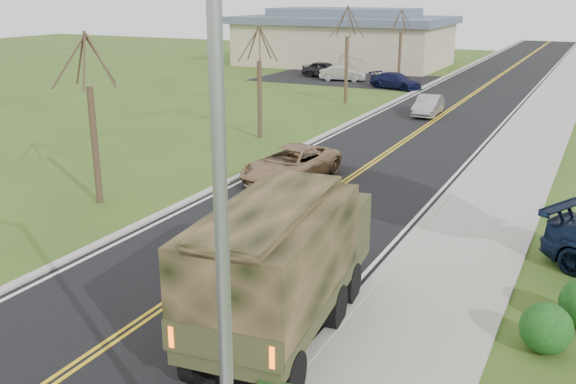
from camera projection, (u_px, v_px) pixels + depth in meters
The scene contains 16 objects.
road at pixel (468, 98), 45.87m from camera, with size 8.00×120.00×0.01m, color black.
curb_right at pixel (529, 101), 44.08m from camera, with size 0.30×120.00×0.12m, color #9E998E.
sidewalk_right at pixel (556, 104), 43.34m from camera, with size 3.20×120.00×0.10m, color #9E998E.
curb_left at pixel (411, 93), 47.63m from camera, with size 0.30×120.00×0.10m, color #9E998E.
street_light at pixel (215, 238), 7.92m from camera, with size 1.65×0.22×8.00m.
bare_tree_a at pixel (94, 131), 22.50m from camera, with size 1.93×2.26×6.08m.
bare_tree_b at pixel (260, 90), 32.78m from camera, with size 1.83×2.14×5.73m.
bare_tree_c at pixel (347, 62), 42.92m from camera, with size 2.04×2.39×6.42m.
bare_tree_d at pixel (400, 51), 53.22m from camera, with size 1.88×2.20×5.91m.
commercial_building at pixel (344, 38), 65.52m from camera, with size 25.50×21.50×5.65m.
military_truck at pixel (283, 258), 13.78m from camera, with size 2.97×6.75×3.26m.
suv_champagne at pixel (291, 164), 25.83m from camera, with size 2.26×4.90×1.36m, color #9A7857.
sedan_silver at pixel (428, 106), 39.26m from camera, with size 1.30×3.73×1.23m, color #9F9FA3.
lot_car_dark at pixel (325, 70), 56.46m from camera, with size 1.64×4.09×1.39m, color black.
lot_car_silver at pixel (343, 73), 54.38m from camera, with size 1.34×3.84×1.27m, color #B0B1B5.
lot_car_navy at pixel (396, 81), 49.95m from camera, with size 1.74×4.28×1.24m, color #0E1135.
Camera 1 is at (9.02, -6.69, 7.36)m, focal length 40.00 mm.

